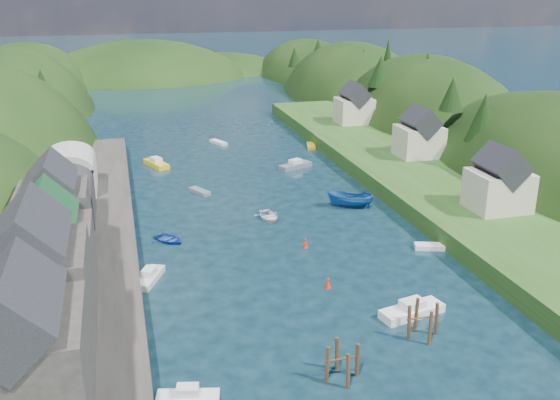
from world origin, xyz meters
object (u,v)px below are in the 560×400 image
object	(u,v)px
piling_cluster_far	(423,323)
channel_buoy_near	(328,283)
channel_buoy_far	(305,243)
piling_cluster_near	(342,365)

from	to	relation	value
piling_cluster_far	channel_buoy_near	bearing A→B (deg)	114.76
piling_cluster_far	channel_buoy_far	world-z (taller)	piling_cluster_far
piling_cluster_far	channel_buoy_far	distance (m)	21.97
piling_cluster_near	channel_buoy_near	distance (m)	15.62
channel_buoy_far	piling_cluster_near	bearing A→B (deg)	-100.51
piling_cluster_far	channel_buoy_far	bearing A→B (deg)	101.31
piling_cluster_far	channel_buoy_near	size ratio (longest dim) A/B	3.43
piling_cluster_far	channel_buoy_near	world-z (taller)	piling_cluster_far
piling_cluster_near	channel_buoy_far	size ratio (longest dim) A/B	3.31
piling_cluster_near	channel_buoy_near	bearing A→B (deg)	75.21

